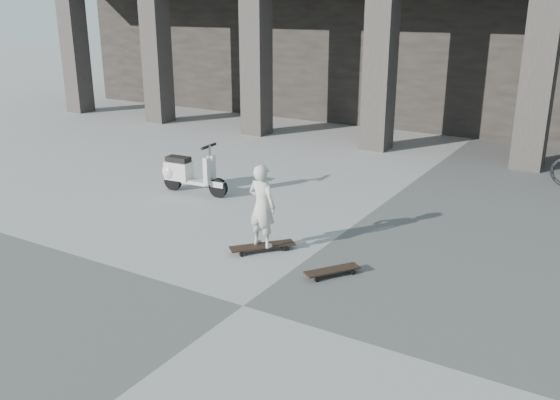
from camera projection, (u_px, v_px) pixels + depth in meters
The scene contains 6 objects.
ground at pixel (243, 306), 7.10m from camera, with size 90.00×90.00×0.00m, color #4C4C4A.
colonnade at pixel (507, 20), 17.36m from camera, with size 28.00×8.82×6.00m.
longboard at pixel (262, 246), 8.66m from camera, with size 0.80×0.87×0.10m.
skateboard_spare at pixel (332, 271), 7.88m from camera, with size 0.60×0.75×0.09m.
child at pixel (262, 206), 8.46m from camera, with size 0.44×0.29×1.22m, color beige.
scooter at pixel (184, 172), 11.33m from camera, with size 1.41×0.49×0.99m.
Camera 1 is at (3.65, -5.21, 3.43)m, focal length 38.00 mm.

